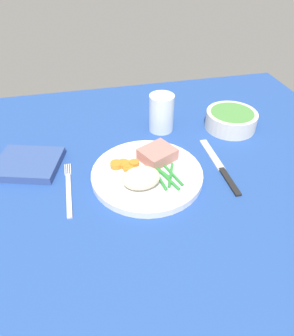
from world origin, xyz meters
TOP-DOWN VIEW (x-y plane):
  - dining_table at (0.00, 0.00)cm, footprint 120.00×90.00cm
  - dinner_plate at (3.84, -2.45)cm, footprint 24.12×24.12cm
  - meat_portion at (7.10, 1.34)cm, footprint 9.29×8.83cm
  - mashed_potatoes at (1.67, -6.80)cm, footprint 7.73×5.34cm
  - carrot_slices at (-0.22, -0.15)cm, footprint 6.29×5.15cm
  - green_beans at (7.25, -4.70)cm, footprint 6.00×10.45cm
  - fork at (-13.00, -2.71)cm, footprint 1.44×16.60cm
  - knife at (20.76, -2.74)cm, footprint 1.70×20.50cm
  - water_glass at (11.83, 15.95)cm, footprint 6.43×6.43cm
  - salad_bowl at (30.18, 12.68)cm, footprint 13.32×13.32cm
  - napkin at (-21.61, 7.01)cm, footprint 16.71×15.13cm

SIDE VIEW (x-z plane):
  - dining_table at x=0.00cm, z-range 0.00..2.00cm
  - knife at x=20.76cm, z-range 1.88..2.52cm
  - fork at x=-13.00cm, z-range 2.00..2.40cm
  - dinner_plate at x=3.84cm, z-range 2.00..3.60cm
  - napkin at x=-21.61cm, z-range 2.00..3.83cm
  - green_beans at x=7.25cm, z-range 3.53..4.37cm
  - carrot_slices at x=-0.22cm, z-range 3.49..4.79cm
  - salad_bowl at x=30.18cm, z-range 2.29..6.89cm
  - meat_portion at x=7.10cm, z-range 3.60..6.31cm
  - mashed_potatoes at x=1.67cm, z-range 3.60..8.09cm
  - water_glass at x=11.83cm, z-range 1.26..11.07cm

